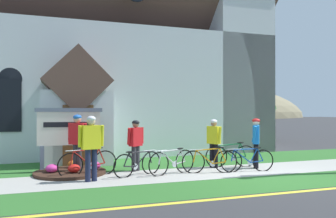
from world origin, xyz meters
TOP-DOWN VIEW (x-y plane):
  - ground at (0.00, 4.00)m, footprint 140.00×140.00m
  - sidewalk_slab at (-2.75, 1.29)m, footprint 32.00×2.02m
  - grass_verge at (-2.75, -0.61)m, footprint 32.00×1.78m
  - church_lawn at (-2.75, 3.73)m, footprint 24.00×2.86m
  - curb_paint_stripe at (-2.75, -1.66)m, footprint 28.00×0.16m
  - church_building at (-2.39, 9.56)m, footprint 13.73×11.21m
  - church_sign at (-5.45, 2.91)m, footprint 2.04×0.15m
  - flower_bed at (-5.42, 2.39)m, footprint 2.11×2.11m
  - bicycle_blue at (-4.97, 1.86)m, footprint 1.73×0.44m
  - bicycle_red at (-1.39, 1.21)m, footprint 1.66×0.48m
  - bicycle_yellow at (-3.59, 1.47)m, footprint 1.57×0.67m
  - bicycle_green at (-2.55, 1.38)m, footprint 1.64×0.58m
  - bicycle_black at (-0.21, 2.00)m, footprint 1.73×0.44m
  - bicycle_white at (-0.18, 1.04)m, footprint 1.72×0.33m
  - cyclist_in_blue_jersey at (0.42, 1.48)m, footprint 0.48×0.60m
  - cyclist_in_orange_jersey at (-5.24, 2.39)m, footprint 0.52×0.57m
  - cyclist_in_white_jersey at (-4.97, 1.08)m, footprint 0.69×0.33m
  - cyclist_in_red_jersey at (-3.47, 2.25)m, footprint 0.58×0.44m
  - cyclist_in_green_jersey at (-0.84, 2.04)m, footprint 0.37×0.69m
  - roadside_conifer at (6.55, 11.12)m, footprint 2.86×2.86m
  - distant_hill at (12.31, 77.17)m, footprint 100.11×49.25m

SIDE VIEW (x-z plane):
  - ground at x=0.00m, z-range 0.00..0.00m
  - distant_hill at x=12.31m, z-range -10.91..10.91m
  - curb_paint_stripe at x=-2.75m, z-range 0.00..0.01m
  - grass_verge at x=-2.75m, z-range 0.00..0.01m
  - church_lawn at x=-2.75m, z-range 0.00..0.01m
  - sidewalk_slab at x=-2.75m, z-range 0.00..0.01m
  - flower_bed at x=-5.42m, z-range -0.08..0.26m
  - bicycle_yellow at x=-3.59m, z-range -0.02..0.75m
  - bicycle_white at x=-0.18m, z-range -0.03..0.76m
  - bicycle_red at x=-1.39m, z-range -0.04..0.78m
  - bicycle_green at x=-2.55m, z-range -0.02..0.77m
  - bicycle_blue at x=-4.97m, z-range -0.04..0.81m
  - bicycle_black at x=-0.21m, z-range -0.04..0.82m
  - cyclist_in_red_jersey at x=-3.47m, z-range 0.13..1.74m
  - cyclist_in_green_jersey at x=-0.84m, z-range 0.13..1.75m
  - cyclist_in_blue_jersey at x=0.42m, z-range 0.14..1.79m
  - cyclist_in_white_jersey at x=-4.97m, z-range 0.17..1.94m
  - cyclist_in_orange_jersey at x=-5.24m, z-range 0.17..1.97m
  - church_sign at x=-5.45m, z-range 0.33..2.32m
  - roadside_conifer at x=6.55m, z-range 0.99..7.23m
  - church_building at x=-2.39m, z-range -1.91..12.02m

